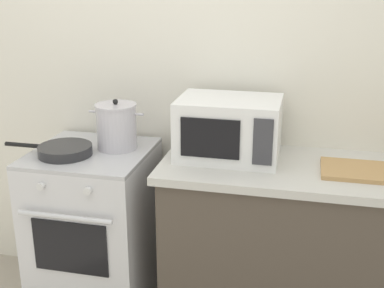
{
  "coord_description": "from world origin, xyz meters",
  "views": [
    {
      "loc": [
        0.72,
        -1.69,
        1.8
      ],
      "look_at": [
        0.19,
        0.6,
        1.0
      ],
      "focal_mm": 47.17,
      "sensor_mm": 36.0,
      "label": 1
    }
  ],
  "objects_px": {
    "frying_pan": "(64,150)",
    "microwave": "(229,128)",
    "stove": "(96,230)",
    "stock_pot": "(117,126)",
    "cutting_board": "(361,171)"
  },
  "relations": [
    {
      "from": "frying_pan",
      "to": "microwave",
      "type": "relative_size",
      "value": 0.95
    },
    {
      "from": "frying_pan",
      "to": "microwave",
      "type": "height_order",
      "value": "microwave"
    },
    {
      "from": "stove",
      "to": "frying_pan",
      "type": "height_order",
      "value": "frying_pan"
    },
    {
      "from": "stock_pot",
      "to": "cutting_board",
      "type": "bearing_deg",
      "value": -3.61
    },
    {
      "from": "frying_pan",
      "to": "stock_pot",
      "type": "bearing_deg",
      "value": 35.7
    },
    {
      "from": "microwave",
      "to": "frying_pan",
      "type": "bearing_deg",
      "value": -168.75
    },
    {
      "from": "microwave",
      "to": "cutting_board",
      "type": "distance_m",
      "value": 0.65
    },
    {
      "from": "frying_pan",
      "to": "microwave",
      "type": "bearing_deg",
      "value": 11.25
    },
    {
      "from": "stock_pot",
      "to": "microwave",
      "type": "bearing_deg",
      "value": 0.06
    },
    {
      "from": "stock_pot",
      "to": "frying_pan",
      "type": "bearing_deg",
      "value": -144.3
    },
    {
      "from": "frying_pan",
      "to": "cutting_board",
      "type": "bearing_deg",
      "value": 3.34
    },
    {
      "from": "microwave",
      "to": "cutting_board",
      "type": "xyz_separation_m",
      "value": [
        0.63,
        -0.08,
        -0.14
      ]
    },
    {
      "from": "stove",
      "to": "stock_pot",
      "type": "distance_m",
      "value": 0.6
    },
    {
      "from": "stock_pot",
      "to": "microwave",
      "type": "xyz_separation_m",
      "value": [
        0.59,
        0.0,
        0.03
      ]
    },
    {
      "from": "stove",
      "to": "stock_pot",
      "type": "xyz_separation_m",
      "value": [
        0.12,
        0.08,
        0.58
      ]
    }
  ]
}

